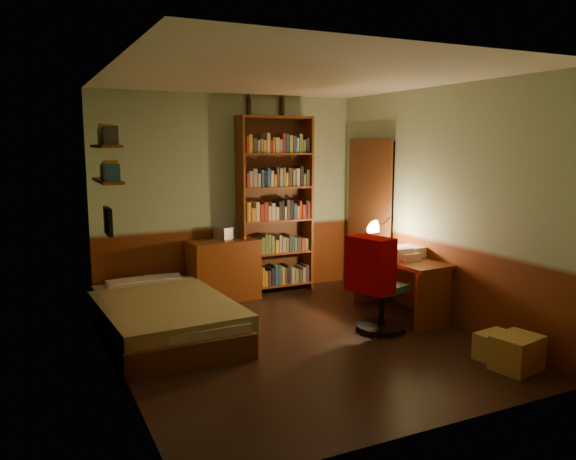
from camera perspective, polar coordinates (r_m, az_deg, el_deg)
name	(u,v)px	position (r m, az deg, el deg)	size (l,w,h in m)	color
floor	(299,341)	(5.80, 1.09, -11.24)	(3.50, 4.00, 0.02)	black
ceiling	(299,76)	(5.49, 1.17, 15.40)	(3.50, 4.00, 0.02)	silver
wall_back	(230,196)	(7.34, -5.96, 3.45)	(3.50, 0.02, 2.60)	#98B38C
wall_left	(113,224)	(4.97, -17.34, 0.54)	(0.02, 4.00, 2.60)	#98B38C
wall_right	(440,205)	(6.47, 15.20, 2.47)	(0.02, 4.00, 2.60)	#98B38C
wall_front	(436,247)	(3.83, 14.78, -1.72)	(3.50, 0.02, 2.60)	#98B38C
doorway	(371,218)	(7.51, 8.41, 1.22)	(0.06, 0.90, 2.00)	black
door_trim	(369,218)	(7.49, 8.18, 1.21)	(0.02, 0.98, 2.08)	#492813
bed	(162,303)	(6.06, -12.70, -7.20)	(1.19, 2.22, 0.66)	olive
dresser	(224,270)	(7.19, -6.56, -4.06)	(0.87, 0.43, 0.77)	#632E10
mini_stereo	(227,232)	(7.25, -6.23, -0.24)	(0.28, 0.22, 0.15)	#B2B2B7
bookshelf	(275,206)	(7.41, -1.34, 2.49)	(1.00, 0.31, 2.33)	#632E10
bottle_left	(249,107)	(7.36, -4.01, 12.39)	(0.06, 0.06, 0.23)	black
bottle_right	(282,107)	(7.55, -0.62, 12.40)	(0.07, 0.07, 0.25)	black
desk	(398,286)	(6.67, 11.15, -5.63)	(0.52, 1.26, 0.67)	#632E10
paper_stack	(411,251)	(6.69, 12.34, -2.13)	(0.22, 0.30, 0.12)	silver
desk_lamp	(386,226)	(6.92, 9.97, 0.40)	(0.19, 0.19, 0.62)	black
office_chair	(382,289)	(6.05, 9.50, -5.95)	(0.45, 0.40, 0.90)	#27553B
red_jacket	(362,219)	(5.99, 7.53, 1.11)	(0.26, 0.48, 0.57)	#AB0000
wall_shelf_lower	(107,181)	(6.04, -17.87, 4.78)	(0.20, 0.90, 0.03)	#632E10
wall_shelf_upper	(106,146)	(6.02, -18.03, 8.10)	(0.20, 0.90, 0.03)	#632E10
framed_picture	(108,221)	(5.57, -17.81, 0.85)	(0.04, 0.32, 0.26)	black
cardboard_box_a	(517,353)	(5.45, 22.23, -11.46)	(0.41, 0.33, 0.31)	#A68B43
cardboard_box_b	(497,347)	(5.62, 20.46, -11.04)	(0.35, 0.29, 0.25)	#A68B43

